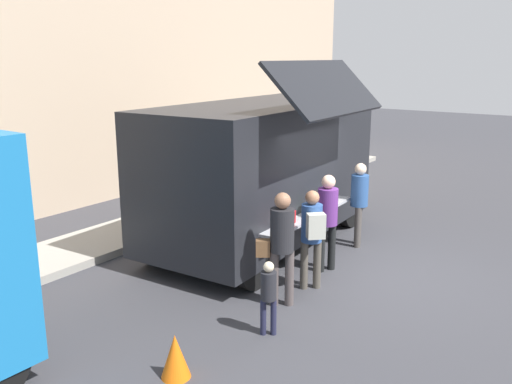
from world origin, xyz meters
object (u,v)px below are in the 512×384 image
object	(u,v)px
customer_rear_waiting	(281,240)
child_near_queue	(268,292)
food_truck_main	(264,169)
customer_extra_browsing	(359,197)
trash_bin	(269,176)
customer_mid_with_backpack	(312,230)
customer_front_ordering	(327,215)
traffic_cone_orange	(175,356)

from	to	relation	value
customer_rear_waiting	child_near_queue	distance (m)	1.05
food_truck_main	customer_extra_browsing	xyz separation A→B (m)	(0.98, -1.64, -0.55)
trash_bin	customer_mid_with_backpack	bearing A→B (deg)	-139.98
customer_rear_waiting	customer_extra_browsing	bearing A→B (deg)	-31.80
trash_bin	customer_rear_waiting	distance (m)	7.22
customer_rear_waiting	child_near_queue	bearing A→B (deg)	167.26
customer_extra_browsing	customer_mid_with_backpack	bearing A→B (deg)	74.94
trash_bin	child_near_queue	size ratio (longest dim) A/B	0.91
trash_bin	customer_front_ordering	size ratio (longest dim) A/B	0.56
traffic_cone_orange	customer_rear_waiting	distance (m)	2.51
customer_front_ordering	child_near_queue	size ratio (longest dim) A/B	1.64
food_truck_main	child_near_queue	xyz separation A→B (m)	(-3.11, -2.22, -0.92)
trash_bin	child_near_queue	xyz separation A→B (m)	(-6.74, -4.54, 0.15)
trash_bin	customer_mid_with_backpack	xyz separation A→B (m)	(-5.07, -4.26, 0.53)
traffic_cone_orange	food_truck_main	bearing A→B (deg)	22.30
customer_front_ordering	customer_rear_waiting	xyz separation A→B (m)	(-1.64, -0.10, 0.02)
trash_bin	customer_mid_with_backpack	world-z (taller)	customer_mid_with_backpack
customer_rear_waiting	customer_extra_browsing	world-z (taller)	customer_rear_waiting
customer_extra_browsing	child_near_queue	distance (m)	4.16
child_near_queue	trash_bin	bearing A→B (deg)	-1.83
trash_bin	customer_extra_browsing	xyz separation A→B (m)	(-2.65, -3.96, 0.53)
traffic_cone_orange	trash_bin	distance (m)	9.26
customer_front_ordering	customer_mid_with_backpack	distance (m)	0.88
trash_bin	traffic_cone_orange	bearing A→B (deg)	-152.92
customer_mid_with_backpack	customer_rear_waiting	world-z (taller)	customer_rear_waiting
food_truck_main	traffic_cone_orange	xyz separation A→B (m)	(-4.61, -1.89, -1.29)
customer_front_ordering	customer_extra_browsing	world-z (taller)	customer_front_ordering
traffic_cone_orange	child_near_queue	bearing A→B (deg)	-12.31
trash_bin	food_truck_main	bearing A→B (deg)	-147.38
customer_rear_waiting	traffic_cone_orange	bearing A→B (deg)	145.56
customer_front_ordering	food_truck_main	bearing A→B (deg)	8.47
traffic_cone_orange	customer_extra_browsing	world-z (taller)	customer_extra_browsing
trash_bin	child_near_queue	distance (m)	8.13
food_truck_main	trash_bin	xyz separation A→B (m)	(3.63, 2.32, -1.08)
food_truck_main	customer_extra_browsing	bearing A→B (deg)	-61.91
food_truck_main	customer_front_ordering	world-z (taller)	food_truck_main
food_truck_main	child_near_queue	bearing A→B (deg)	-147.40
food_truck_main	traffic_cone_orange	bearing A→B (deg)	-160.55
traffic_cone_orange	customer_rear_waiting	bearing A→B (deg)	1.06
customer_rear_waiting	customer_extra_browsing	distance (m)	3.22
traffic_cone_orange	child_near_queue	world-z (taller)	child_near_queue
customer_rear_waiting	child_near_queue	world-z (taller)	customer_rear_waiting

